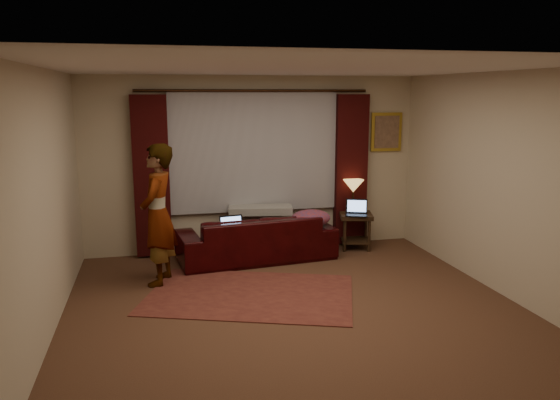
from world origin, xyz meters
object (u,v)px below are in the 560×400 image
(sofa, at_px, (256,229))
(end_table, at_px, (355,231))
(laptop_sofa, at_px, (234,226))
(laptop_table, at_px, (356,208))
(person, at_px, (158,215))
(tiffany_lamp, at_px, (353,196))

(sofa, height_order, end_table, sofa)
(laptop_sofa, distance_m, laptop_table, 1.91)
(person, bearing_deg, laptop_sofa, 131.28)
(sofa, distance_m, laptop_table, 1.55)
(tiffany_lamp, distance_m, laptop_table, 0.26)
(sofa, height_order, tiffany_lamp, tiffany_lamp)
(end_table, bearing_deg, laptop_table, -109.11)
(person, bearing_deg, sofa, 133.59)
(tiffany_lamp, bearing_deg, laptop_sofa, -164.90)
(laptop_table, bearing_deg, laptop_sofa, -150.08)
(laptop_sofa, xyz_separation_m, person, (-1.00, -0.47, 0.31))
(sofa, xyz_separation_m, person, (-1.36, -0.70, 0.43))
(laptop_sofa, xyz_separation_m, tiffany_lamp, (1.92, 0.52, 0.24))
(sofa, distance_m, tiffany_lamp, 1.62)
(sofa, relative_size, laptop_sofa, 6.23)
(tiffany_lamp, bearing_deg, sofa, -169.74)
(end_table, relative_size, person, 0.31)
(sofa, xyz_separation_m, laptop_table, (1.53, 0.06, 0.22))
(laptop_sofa, height_order, laptop_table, laptop_table)
(end_table, height_order, tiffany_lamp, tiffany_lamp)
(tiffany_lamp, distance_m, person, 3.08)
(person, bearing_deg, tiffany_lamp, 124.93)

